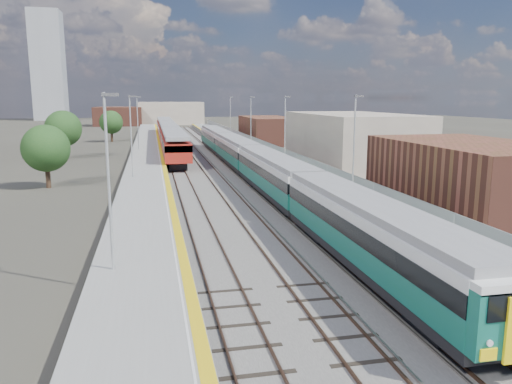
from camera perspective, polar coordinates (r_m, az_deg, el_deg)
name	(u,v)px	position (r m, az deg, el deg)	size (l,w,h in m)	color
ground	(219,163)	(64.43, -4.27, 3.28)	(320.00, 320.00, 0.00)	#47443A
ballast_bed	(199,161)	(66.64, -6.48, 3.52)	(10.50, 155.00, 0.06)	#565451
tracks	(203,159)	(68.35, -6.11, 3.77)	(8.96, 160.00, 0.17)	#4C3323
platform_right	(255,156)	(67.68, -0.11, 4.12)	(4.70, 155.00, 8.52)	slate
platform_left	(147,159)	(66.29, -12.35, 3.72)	(4.30, 155.00, 8.52)	slate
buildings	(115,89)	(152.27, -15.81, 11.22)	(72.00, 185.50, 40.00)	brown
green_train	(252,160)	(50.57, -0.48, 3.69)	(2.73, 76.05, 3.00)	black
red_train	(169,134)	(86.62, -9.97, 6.58)	(3.09, 62.53, 3.90)	black
tree_a	(46,148)	(50.06, -22.89, 4.61)	(4.35, 4.35, 5.89)	#382619
tree_b	(63,129)	(73.20, -21.17, 6.77)	(4.90, 4.90, 6.64)	#382619
tree_c	(111,122)	(99.46, -16.23, 7.66)	(4.38, 4.38, 5.94)	#382619
tree_d	(341,127)	(86.40, 9.65, 7.31)	(3.99, 3.99, 5.41)	#382619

